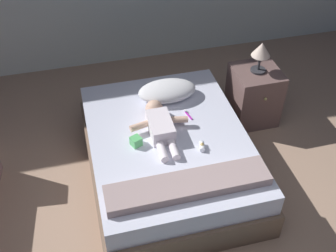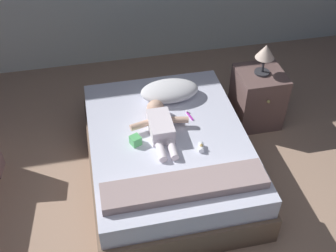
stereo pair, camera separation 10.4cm
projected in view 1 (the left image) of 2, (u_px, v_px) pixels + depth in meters
The scene contains 9 objects.
bed at pixel (168, 155), 3.58m from camera, with size 1.35×1.76×0.46m.
pillow at pixel (167, 91), 3.77m from camera, with size 0.53×0.33×0.15m.
baby at pixel (159, 124), 3.43m from camera, with size 0.51×0.65×0.15m.
toothbrush at pixel (188, 114), 3.61m from camera, with size 0.04×0.13×0.02m.
nightstand at pixel (254, 95), 4.12m from camera, with size 0.44×0.47×0.58m.
lamp at pixel (261, 51), 3.79m from camera, with size 0.18×0.18×0.30m.
blanket at pixel (188, 185), 2.97m from camera, with size 1.22×0.25×0.07m.
toy_block at pixel (136, 141), 3.31m from camera, with size 0.10×0.10×0.08m.
baby_bottle at pixel (202, 146), 3.29m from camera, with size 0.06×0.10×0.07m.
Camera 1 is at (-0.69, -1.46, 2.80)m, focal length 43.96 mm.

